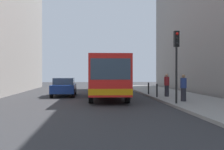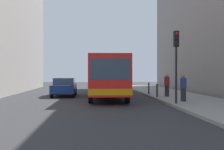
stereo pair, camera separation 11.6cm
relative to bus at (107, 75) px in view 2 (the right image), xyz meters
The scene contains 10 objects.
ground_plane 3.26m from the bus, 88.62° to the right, with size 80.00×80.00×0.00m, color #2D2D30.
sidewalk 6.34m from the bus, 26.80° to the right, with size 4.40×40.00×0.15m, color gray.
bus is the anchor object (origin of this frame).
car_beside_bus 3.86m from the bus, 155.12° to the left, with size 1.91×4.43×1.48m.
car_behind_bus 9.04m from the bus, 90.39° to the left, with size 1.95×4.45×1.48m.
traffic_light 6.92m from the bus, 57.89° to the right, with size 0.28×0.33×4.10m.
bollard_near 4.03m from the bus, 24.96° to the right, with size 0.11×0.11×0.95m, color black.
bollard_mid 3.88m from the bus, 19.00° to the left, with size 0.11×0.11×0.95m, color black.
pedestrian_near_signal 6.43m from the bus, 45.98° to the right, with size 0.38×0.38×1.64m.
pedestrian_mid_sidewalk 4.58m from the bus, 15.32° to the right, with size 0.38×0.38×1.67m.
Camera 2 is at (-1.16, -17.98, 1.85)m, focal length 43.41 mm.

